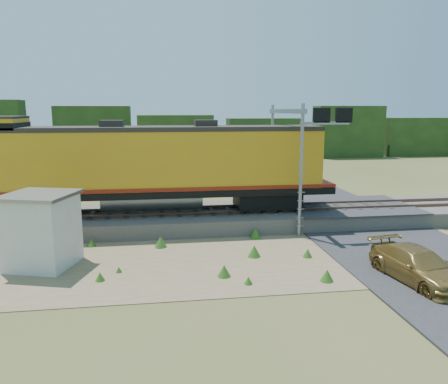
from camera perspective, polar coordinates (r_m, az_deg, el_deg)
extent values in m
plane|color=#475123|center=(18.41, 3.46, -9.02)|extent=(140.00, 140.00, 0.00)
cube|color=slate|center=(23.95, 0.53, -3.35)|extent=(70.00, 5.00, 0.80)
cube|color=brown|center=(23.15, 0.81, -2.63)|extent=(70.00, 0.10, 0.16)
cube|color=brown|center=(24.54, 0.27, -1.86)|extent=(70.00, 0.10, 0.16)
cube|color=#8C7754|center=(18.59, -2.98, -8.77)|extent=(26.00, 8.00, 0.03)
cube|color=#38383A|center=(25.86, 16.06, -1.75)|extent=(7.00, 5.20, 0.06)
cube|color=#38383A|center=(40.85, 6.77, 1.89)|extent=(7.00, 24.00, 0.08)
cube|color=#1D3A15|center=(55.16, -4.66, 7.53)|extent=(36.00, 3.00, 6.50)
cube|color=black|center=(24.39, -24.14, -1.65)|extent=(3.45, 2.21, 0.86)
cube|color=black|center=(24.16, 5.61, -0.87)|extent=(3.45, 2.21, 0.86)
cube|color=black|center=(23.35, -9.38, 0.14)|extent=(19.18, 2.88, 0.35)
cylinder|color=gray|center=(23.43, -9.35, -0.96)|extent=(5.27, 1.15, 1.15)
cube|color=#C68217|center=(23.11, -9.50, 4.19)|extent=(17.74, 2.78, 2.97)
cube|color=maroon|center=(23.30, -9.40, 0.84)|extent=(19.18, 2.93, 0.17)
cube|color=#28231E|center=(22.99, -9.63, 8.16)|extent=(17.74, 2.83, 0.23)
cube|color=#28231E|center=(23.10, -14.46, 8.54)|extent=(1.15, 0.96, 0.43)
cube|color=#28231E|center=(23.10, -2.41, 8.86)|extent=(1.15, 0.96, 0.43)
cube|color=silver|center=(18.86, -22.70, -4.82)|extent=(2.85, 2.85, 2.86)
cube|color=gray|center=(18.54, -23.03, -0.38)|extent=(3.14, 3.14, 0.14)
cylinder|color=gray|center=(21.46, 10.01, 2.62)|extent=(0.17, 0.17, 6.51)
cylinder|color=gray|center=(26.79, 6.25, 4.28)|extent=(0.17, 0.17, 6.51)
cube|color=gray|center=(23.93, 8.10, 10.41)|extent=(0.23, 6.20, 0.23)
cube|color=gray|center=(21.65, 13.05, 8.76)|extent=(2.42, 0.14, 0.14)
cube|color=black|center=(21.57, 12.62, 9.76)|extent=(0.84, 0.14, 0.70)
cube|color=black|center=(21.99, 15.38, 9.65)|extent=(0.84, 0.14, 0.70)
imported|color=olive|center=(17.57, 24.01, -8.80)|extent=(2.33, 4.46, 1.23)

